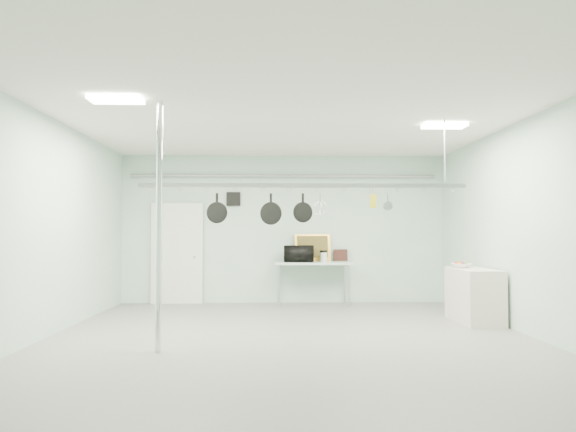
{
  "coord_description": "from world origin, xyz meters",
  "views": [
    {
      "loc": [
        -0.26,
        -7.18,
        1.49
      ],
      "look_at": [
        -0.0,
        1.0,
        1.78
      ],
      "focal_mm": 32.0,
      "sensor_mm": 36.0,
      "label": 1
    }
  ],
  "objects_px": {
    "pot_rack": "(303,184)",
    "skillet_mid": "(271,209)",
    "coffee_canister": "(324,257)",
    "side_cabinet": "(474,296)",
    "microwave": "(299,254)",
    "prep_table": "(313,265)",
    "fruit_bowl": "(461,266)",
    "skillet_left": "(217,208)",
    "chrome_pole": "(159,225)",
    "skillet_right": "(303,208)"
  },
  "relations": [
    {
      "from": "pot_rack",
      "to": "skillet_mid",
      "type": "xyz_separation_m",
      "value": [
        -0.48,
        0.0,
        -0.37
      ]
    },
    {
      "from": "coffee_canister",
      "to": "pot_rack",
      "type": "bearing_deg",
      "value": -100.75
    },
    {
      "from": "side_cabinet",
      "to": "microwave",
      "type": "relative_size",
      "value": 1.94
    },
    {
      "from": "prep_table",
      "to": "fruit_bowl",
      "type": "distance_m",
      "value": 3.12
    },
    {
      "from": "skillet_left",
      "to": "skillet_mid",
      "type": "bearing_deg",
      "value": 10.02
    },
    {
      "from": "prep_table",
      "to": "pot_rack",
      "type": "relative_size",
      "value": 0.33
    },
    {
      "from": "chrome_pole",
      "to": "prep_table",
      "type": "height_order",
      "value": "chrome_pole"
    },
    {
      "from": "chrome_pole",
      "to": "coffee_canister",
      "type": "distance_m",
      "value": 4.93
    },
    {
      "from": "fruit_bowl",
      "to": "skillet_right",
      "type": "xyz_separation_m",
      "value": [
        -2.84,
        -1.36,
        0.93
      ]
    },
    {
      "from": "pot_rack",
      "to": "skillet_left",
      "type": "height_order",
      "value": "pot_rack"
    },
    {
      "from": "side_cabinet",
      "to": "skillet_right",
      "type": "xyz_separation_m",
      "value": [
        -2.96,
        -1.1,
        1.42
      ]
    },
    {
      "from": "pot_rack",
      "to": "coffee_canister",
      "type": "xyz_separation_m",
      "value": [
        0.63,
        3.3,
        -1.23
      ]
    },
    {
      "from": "prep_table",
      "to": "microwave",
      "type": "height_order",
      "value": "microwave"
    },
    {
      "from": "prep_table",
      "to": "chrome_pole",
      "type": "bearing_deg",
      "value": -118.71
    },
    {
      "from": "chrome_pole",
      "to": "skillet_left",
      "type": "height_order",
      "value": "chrome_pole"
    },
    {
      "from": "chrome_pole",
      "to": "coffee_canister",
      "type": "height_order",
      "value": "chrome_pole"
    },
    {
      "from": "pot_rack",
      "to": "microwave",
      "type": "distance_m",
      "value": 3.43
    },
    {
      "from": "side_cabinet",
      "to": "coffee_canister",
      "type": "xyz_separation_m",
      "value": [
        -2.32,
        2.2,
        0.55
      ]
    },
    {
      "from": "side_cabinet",
      "to": "skillet_right",
      "type": "distance_m",
      "value": 3.46
    },
    {
      "from": "coffee_canister",
      "to": "skillet_mid",
      "type": "distance_m",
      "value": 3.58
    },
    {
      "from": "microwave",
      "to": "fruit_bowl",
      "type": "bearing_deg",
      "value": 149.02
    },
    {
      "from": "skillet_right",
      "to": "microwave",
      "type": "bearing_deg",
      "value": 71.55
    },
    {
      "from": "chrome_pole",
      "to": "fruit_bowl",
      "type": "relative_size",
      "value": 9.71
    },
    {
      "from": "fruit_bowl",
      "to": "skillet_left",
      "type": "bearing_deg",
      "value": -161.68
    },
    {
      "from": "fruit_bowl",
      "to": "skillet_right",
      "type": "distance_m",
      "value": 3.28
    },
    {
      "from": "skillet_mid",
      "to": "fruit_bowl",
      "type": "bearing_deg",
      "value": 41.89
    },
    {
      "from": "chrome_pole",
      "to": "microwave",
      "type": "relative_size",
      "value": 5.18
    },
    {
      "from": "side_cabinet",
      "to": "fruit_bowl",
      "type": "bearing_deg",
      "value": 114.72
    },
    {
      "from": "prep_table",
      "to": "side_cabinet",
      "type": "height_order",
      "value": "prep_table"
    },
    {
      "from": "microwave",
      "to": "coffee_canister",
      "type": "distance_m",
      "value": 0.53
    },
    {
      "from": "side_cabinet",
      "to": "skillet_right",
      "type": "height_order",
      "value": "skillet_right"
    },
    {
      "from": "coffee_canister",
      "to": "skillet_right",
      "type": "xyz_separation_m",
      "value": [
        -0.64,
        -3.3,
        0.87
      ]
    },
    {
      "from": "skillet_left",
      "to": "skillet_right",
      "type": "xyz_separation_m",
      "value": [
        1.25,
        0.0,
        0.0
      ]
    },
    {
      "from": "chrome_pole",
      "to": "coffee_canister",
      "type": "bearing_deg",
      "value": 58.96
    },
    {
      "from": "chrome_pole",
      "to": "side_cabinet",
      "type": "bearing_deg",
      "value": 22.41
    },
    {
      "from": "microwave",
      "to": "skillet_mid",
      "type": "xyz_separation_m",
      "value": [
        -0.58,
        -3.23,
        0.78
      ]
    },
    {
      "from": "coffee_canister",
      "to": "skillet_right",
      "type": "relative_size",
      "value": 0.47
    },
    {
      "from": "pot_rack",
      "to": "skillet_mid",
      "type": "distance_m",
      "value": 0.6
    },
    {
      "from": "coffee_canister",
      "to": "fruit_bowl",
      "type": "distance_m",
      "value": 2.94
    },
    {
      "from": "coffee_canister",
      "to": "skillet_left",
      "type": "bearing_deg",
      "value": -119.81
    },
    {
      "from": "chrome_pole",
      "to": "side_cabinet",
      "type": "xyz_separation_m",
      "value": [
        4.85,
        2.0,
        -1.15
      ]
    },
    {
      "from": "chrome_pole",
      "to": "side_cabinet",
      "type": "relative_size",
      "value": 2.67
    },
    {
      "from": "chrome_pole",
      "to": "fruit_bowl",
      "type": "bearing_deg",
      "value": 25.48
    },
    {
      "from": "side_cabinet",
      "to": "coffee_canister",
      "type": "height_order",
      "value": "coffee_canister"
    },
    {
      "from": "skillet_left",
      "to": "microwave",
      "type": "bearing_deg",
      "value": 77.09
    },
    {
      "from": "prep_table",
      "to": "side_cabinet",
      "type": "relative_size",
      "value": 1.33
    },
    {
      "from": "pot_rack",
      "to": "skillet_right",
      "type": "relative_size",
      "value": 11.4
    },
    {
      "from": "prep_table",
      "to": "microwave",
      "type": "bearing_deg",
      "value": -167.07
    },
    {
      "from": "coffee_canister",
      "to": "skillet_right",
      "type": "height_order",
      "value": "skillet_right"
    },
    {
      "from": "coffee_canister",
      "to": "fruit_bowl",
      "type": "height_order",
      "value": "coffee_canister"
    }
  ]
}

